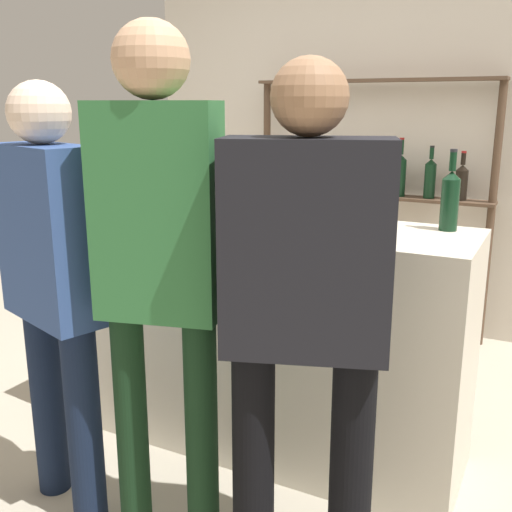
# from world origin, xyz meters

# --- Properties ---
(ground_plane) EXTENTS (16.00, 16.00, 0.00)m
(ground_plane) POSITION_xyz_m (0.00, 0.00, 0.00)
(ground_plane) COLOR #B2A893
(bar_counter) EXTENTS (1.84, 0.55, 1.05)m
(bar_counter) POSITION_xyz_m (0.00, 0.00, 0.52)
(bar_counter) COLOR beige
(bar_counter) RESTS_ON ground_plane
(back_wall) EXTENTS (3.44, 0.12, 2.80)m
(back_wall) POSITION_xyz_m (0.00, 1.87, 1.40)
(back_wall) COLOR beige
(back_wall) RESTS_ON ground_plane
(back_shelf) EXTENTS (1.61, 0.18, 1.69)m
(back_shelf) POSITION_xyz_m (0.00, 1.69, 1.10)
(back_shelf) COLOR #4C3828
(back_shelf) RESTS_ON ground_plane
(counter_bottle_0) EXTENTS (0.07, 0.07, 0.32)m
(counter_bottle_0) POSITION_xyz_m (0.77, 0.17, 1.17)
(counter_bottle_0) COLOR black
(counter_bottle_0) RESTS_ON bar_counter
(counter_bottle_1) EXTENTS (0.07, 0.07, 0.34)m
(counter_bottle_1) POSITION_xyz_m (0.07, -0.04, 1.18)
(counter_bottle_1) COLOR #0F1956
(counter_bottle_1) RESTS_ON bar_counter
(counter_bottle_2) EXTENTS (0.08, 0.08, 0.36)m
(counter_bottle_2) POSITION_xyz_m (-0.29, -0.01, 1.19)
(counter_bottle_2) COLOR black
(counter_bottle_2) RESTS_ON bar_counter
(counter_bottle_3) EXTENTS (0.08, 0.08, 0.30)m
(counter_bottle_3) POSITION_xyz_m (-0.56, 0.08, 1.16)
(counter_bottle_3) COLOR silver
(counter_bottle_3) RESTS_ON bar_counter
(cork_jar) EXTENTS (0.12, 0.12, 0.15)m
(cork_jar) POSITION_xyz_m (0.49, -0.04, 1.12)
(cork_jar) COLOR silver
(cork_jar) RESTS_ON bar_counter
(customer_left) EXTENTS (0.49, 0.33, 1.61)m
(customer_left) POSITION_xyz_m (-0.43, -0.75, 0.94)
(customer_left) COLOR #121C33
(customer_left) RESTS_ON ground_plane
(customer_right) EXTENTS (0.53, 0.36, 1.66)m
(customer_right) POSITION_xyz_m (0.51, -0.68, 0.96)
(customer_right) COLOR black
(customer_right) RESTS_ON ground_plane
(customer_center) EXTENTS (0.43, 0.27, 1.78)m
(customer_center) POSITION_xyz_m (0.04, -0.75, 1.07)
(customer_center) COLOR black
(customer_center) RESTS_ON ground_plane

